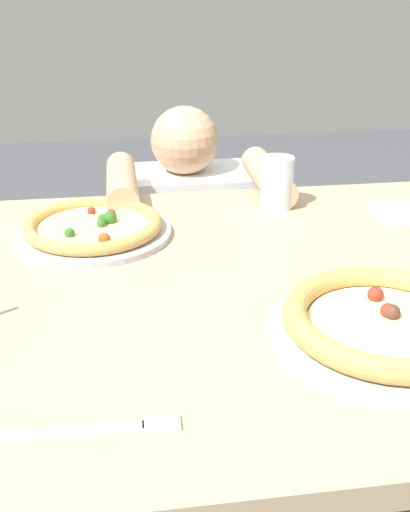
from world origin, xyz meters
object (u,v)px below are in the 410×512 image
(water_cup_clear, at_px, (277,182))
(fork, at_px, (102,429))
(pizza_far, at_px, (94,228))
(diner_seated, at_px, (187,280))
(pizza_near, at_px, (386,323))

(water_cup_clear, bearing_deg, fork, -118.86)
(fork, bearing_deg, water_cup_clear, 61.14)
(pizza_far, height_order, diner_seated, diner_seated)
(pizza_far, distance_m, water_cup_clear, 0.41)
(pizza_near, distance_m, fork, 0.42)
(pizza_far, relative_size, water_cup_clear, 2.67)
(water_cup_clear, height_order, diner_seated, diner_seated)
(pizza_far, xyz_separation_m, fork, (0.02, -0.57, -0.02))
(pizza_far, bearing_deg, pizza_near, -45.91)
(fork, bearing_deg, pizza_near, 19.72)
(pizza_near, xyz_separation_m, pizza_far, (-0.42, 0.43, -0.00))
(pizza_near, distance_m, pizza_far, 0.60)
(fork, bearing_deg, diner_seated, 78.22)
(fork, height_order, diner_seated, diner_seated)
(pizza_near, relative_size, diner_seated, 0.37)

